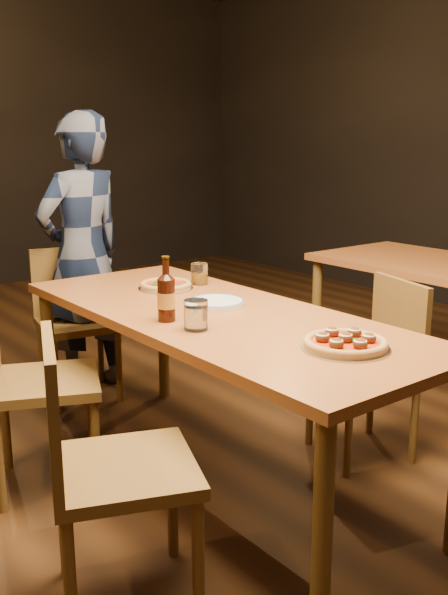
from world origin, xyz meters
TOP-DOWN VIEW (x-y plane):
  - ground at (0.00, 0.00)m, footprint 9.00×9.00m
  - room_shell at (0.00, 0.00)m, footprint 9.00×9.00m
  - table_main at (0.00, 0.00)m, footprint 0.80×2.00m
  - chair_main_nw at (-0.70, -0.44)m, footprint 0.56×0.56m
  - chair_main_sw at (-0.59, 0.41)m, footprint 0.57×0.57m
  - chair_main_e at (0.67, -0.23)m, footprint 0.50×0.50m
  - chair_end at (-0.04, 1.24)m, footprint 0.48×0.48m
  - pizza_meatball at (0.05, -0.66)m, footprint 0.30×0.30m
  - pizza_margherita at (0.07, 0.49)m, footprint 0.26×0.26m
  - plate_stack at (0.07, 0.09)m, footprint 0.24×0.24m
  - beer_bottle at (-0.24, 0.01)m, footprint 0.07×0.07m
  - water_glass at (-0.22, -0.16)m, footprint 0.09×0.09m
  - amber_glass at (0.26, 0.48)m, footprint 0.08×0.08m
  - diner at (0.05, 1.32)m, footprint 0.65×0.50m

SIDE VIEW (x-z plane):
  - ground at x=0.00m, z-range 0.00..0.00m
  - chair_main_e at x=0.67m, z-range 0.00..0.86m
  - chair_end at x=-0.04m, z-range 0.00..0.88m
  - chair_main_nw at x=-0.70m, z-range 0.00..0.93m
  - chair_main_sw at x=-0.59m, z-range 0.00..0.93m
  - table_main at x=0.00m, z-range 0.30..1.05m
  - plate_stack at x=0.07m, z-range 0.75..0.77m
  - pizza_margherita at x=0.07m, z-range 0.75..0.78m
  - pizza_meatball at x=0.05m, z-range 0.74..0.80m
  - diner at x=0.05m, z-range 0.00..1.59m
  - amber_glass at x=0.26m, z-range 0.75..0.85m
  - water_glass at x=-0.22m, z-range 0.75..0.86m
  - beer_bottle at x=-0.24m, z-range 0.71..0.96m
  - room_shell at x=0.00m, z-range -2.64..6.36m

